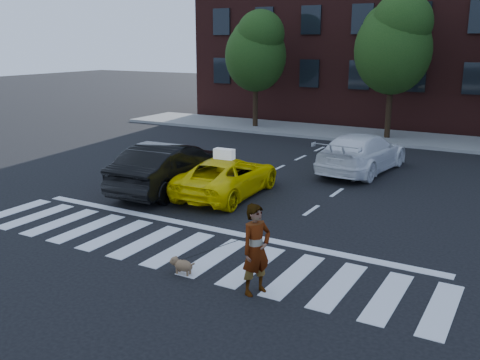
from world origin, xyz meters
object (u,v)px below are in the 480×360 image
(tree_left, at_px, (256,48))
(black_sedan, at_px, (171,167))
(tree_mid, at_px, (394,41))
(taxi, at_px, (228,176))
(white_suv, at_px, (362,153))
(woman, at_px, (256,249))
(dog, at_px, (181,265))

(tree_left, xyz_separation_m, black_sedan, (3.65, -12.85, -3.63))
(tree_mid, distance_m, taxi, 13.23)
(black_sedan, height_order, white_suv, black_sedan)
(woman, bearing_deg, white_suv, 29.15)
(white_suv, bearing_deg, dog, 92.40)
(taxi, xyz_separation_m, woman, (4.07, -5.71, 0.30))
(tree_mid, bearing_deg, taxi, -98.87)
(tree_left, height_order, woman, tree_left)
(tree_mid, distance_m, white_suv, 8.27)
(black_sedan, relative_size, woman, 2.67)
(tree_mid, height_order, taxi, tree_mid)
(tree_mid, distance_m, black_sedan, 14.02)
(tree_left, relative_size, tree_mid, 0.92)
(tree_left, bearing_deg, black_sedan, -74.17)
(taxi, relative_size, black_sedan, 0.90)
(tree_mid, relative_size, white_suv, 1.39)
(tree_mid, relative_size, dog, 11.24)
(taxi, distance_m, woman, 7.02)
(tree_left, height_order, white_suv, tree_left)
(white_suv, xyz_separation_m, dog, (-0.53, -10.98, -0.53))
(white_suv, height_order, dog, white_suv)
(taxi, relative_size, white_suv, 0.87)
(dog, bearing_deg, tree_left, 109.90)
(tree_left, relative_size, dog, 10.29)
(white_suv, bearing_deg, tree_left, -35.24)
(black_sedan, bearing_deg, tree_left, -77.07)
(taxi, bearing_deg, white_suv, -121.20)
(tree_mid, height_order, woman, tree_mid)
(woman, bearing_deg, tree_mid, 29.28)
(tree_mid, height_order, black_sedan, tree_mid)
(taxi, relative_size, dog, 7.03)
(woman, xyz_separation_m, dog, (-1.80, -0.00, -0.71))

